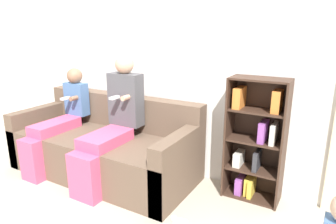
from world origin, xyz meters
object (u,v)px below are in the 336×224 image
object	(u,v)px
bookshelf	(256,140)
adult_seated	(113,121)
couch	(105,148)
child_seated	(58,120)

from	to	relation	value
bookshelf	adult_seated	bearing A→B (deg)	-162.41
bookshelf	couch	bearing A→B (deg)	-168.16
couch	bookshelf	distance (m)	1.64
couch	child_seated	size ratio (longest dim) A/B	1.85
adult_seated	bookshelf	bearing A→B (deg)	17.59
couch	bookshelf	bearing A→B (deg)	11.84
couch	bookshelf	world-z (taller)	bookshelf
child_seated	bookshelf	xyz separation A→B (m)	(2.13, 0.48, 0.00)
adult_seated	bookshelf	world-z (taller)	adult_seated
adult_seated	child_seated	bearing A→B (deg)	-176.46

